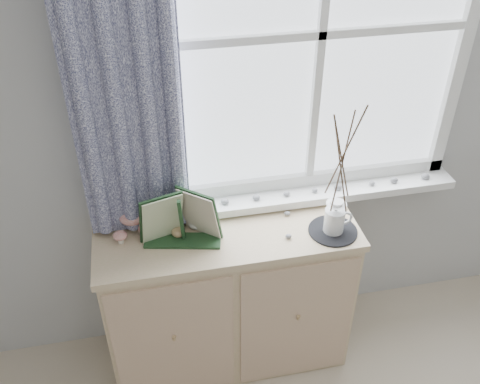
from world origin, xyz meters
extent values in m
cube|color=silver|center=(0.00, 2.00, 1.30)|extent=(4.00, 0.04, 2.60)
cube|color=white|center=(0.30, 2.00, 1.65)|extent=(1.30, 0.01, 1.40)
cube|color=white|center=(0.30, 1.92, 0.88)|extent=(1.45, 0.16, 0.04)
cube|color=#0A0D3B|center=(-0.52, 1.87, 1.68)|extent=(0.44, 0.06, 1.61)
cube|color=beige|center=(-0.15, 1.75, 0.41)|extent=(1.17, 0.43, 0.81)
cube|color=beige|center=(-0.15, 1.75, 0.83)|extent=(1.20, 0.45, 0.03)
cube|color=#CEAD8F|center=(-0.44, 1.53, 0.41)|extent=(0.55, 0.01, 0.75)
cube|color=#CEAD8F|center=(0.14, 1.53, 0.41)|extent=(0.55, 0.01, 0.75)
cylinder|color=white|center=(-0.56, 1.86, 0.89)|extent=(0.03, 0.03, 0.08)
ellipsoid|color=#AF1D05|center=(-0.56, 1.86, 0.93)|extent=(0.12, 0.12, 0.07)
cylinder|color=white|center=(-0.50, 1.79, 0.88)|extent=(0.03, 0.03, 0.05)
ellipsoid|color=#AF1D05|center=(-0.50, 1.79, 0.90)|extent=(0.08, 0.08, 0.05)
cylinder|color=white|center=(-0.62, 1.78, 0.87)|extent=(0.03, 0.03, 0.04)
ellipsoid|color=#AF1D05|center=(-0.62, 1.78, 0.89)|extent=(0.06, 0.06, 0.03)
ellipsoid|color=tan|center=(-0.37, 1.76, 0.88)|extent=(0.06, 0.05, 0.07)
ellipsoid|color=tan|center=(-0.41, 1.83, 0.88)|extent=(0.06, 0.05, 0.07)
cylinder|color=black|center=(0.32, 1.66, 0.85)|extent=(0.22, 0.22, 0.01)
cylinder|color=white|center=(0.32, 1.66, 0.91)|extent=(0.09, 0.09, 0.11)
cone|color=white|center=(0.32, 1.66, 0.99)|extent=(0.09, 0.09, 0.04)
cylinder|color=white|center=(0.32, 1.66, 1.01)|extent=(0.06, 0.06, 0.03)
torus|color=white|center=(0.37, 1.66, 0.92)|extent=(0.07, 0.01, 0.07)
ellipsoid|color=#99999C|center=(0.11, 1.65, 0.86)|extent=(0.03, 0.03, 0.02)
ellipsoid|color=#99999C|center=(0.15, 1.81, 0.86)|extent=(0.03, 0.03, 0.02)
ellipsoid|color=#99999C|center=(0.33, 1.67, 0.86)|extent=(0.03, 0.03, 0.02)
camera|label=1|loc=(-0.47, -0.07, 2.42)|focal=40.00mm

